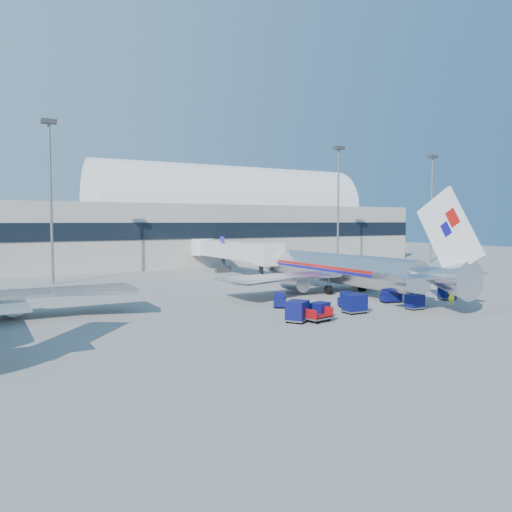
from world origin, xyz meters
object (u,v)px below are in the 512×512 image
cart_train_c (297,311)px  mast_far_east (432,193)px  tug_left (280,300)px  tug_lead (350,300)px  barrier_mid (421,285)px  airliner_main (341,268)px  cart_train_b (320,310)px  mast_east (338,189)px  cart_open_red (318,317)px  mast_west (50,177)px  barrier_far (438,283)px  cart_solo_near (415,302)px  barrier_near (402,286)px  cart_solo_far (447,292)px  tug_right (390,297)px  cart_train_a (355,303)px  ramp_worker (451,296)px

cart_train_c → mast_far_east: bearing=-2.5°
tug_left → tug_lead: bearing=-86.3°
barrier_mid → airliner_main: bearing=167.5°
cart_train_b → barrier_mid: bearing=2.0°
barrier_mid → cart_train_b: cart_train_b is taller
mast_east → tug_lead: 45.75m
tug_lead → cart_train_c: size_ratio=1.01×
airliner_main → cart_open_red: bearing=-134.9°
mast_west → barrier_far: (44.60, -28.00, -14.34)m
mast_west → cart_solo_near: 50.17m
barrier_near → cart_solo_far: size_ratio=1.52×
mast_west → barrier_near: (38.00, -28.00, -14.34)m
cart_solo_near → cart_solo_far: size_ratio=0.88×
tug_right → cart_open_red: tug_right is taller
barrier_mid → mast_west: bearing=145.9°
mast_east → barrier_near: bearing=-113.2°
barrier_mid → cart_open_red: barrier_mid is taller
tug_right → cart_train_c: size_ratio=0.89×
barrier_near → tug_right: (-8.52, -6.47, 0.19)m
mast_east → tug_lead: (-26.24, -34.75, -14.03)m
cart_train_c → cart_solo_far: cart_train_c is taller
cart_solo_near → mast_east: bearing=63.5°
barrier_far → cart_train_b: bearing=-159.8°
mast_far_east → tug_right: size_ratio=9.55×
mast_far_east → barrier_mid: size_ratio=7.53×
mast_east → mast_far_east: size_ratio=1.00×
mast_east → barrier_far: (-5.40, -28.00, -14.34)m
tug_right → cart_solo_near: bearing=-87.8°
tug_left → cart_open_red: bearing=-153.1°
mast_west → cart_solo_far: bearing=-44.7°
barrier_far → tug_left: tug_left is taller
mast_far_east → cart_open_red: mast_far_east is taller
barrier_near → cart_solo_near: bearing=-131.2°
cart_train_b → cart_solo_far: size_ratio=1.03×
tug_lead → cart_train_c: (-8.88, -3.47, 0.23)m
cart_solo_far → barrier_near: bearing=91.3°
mast_west → tug_lead: size_ratio=8.45×
cart_train_a → ramp_worker: bearing=-3.4°
mast_east → mast_far_east: (25.00, 0.00, 0.00)m
barrier_near → barrier_mid: same height
mast_west → mast_east: bearing=0.0°
barrier_near → ramp_worker: bearing=-109.8°
barrier_mid → cart_solo_far: (-4.79, -8.15, 0.37)m
mast_east → cart_solo_near: bearing=-118.9°
tug_right → cart_solo_near: 4.41m
airliner_main → cart_open_red: (-13.47, -13.50, -2.48)m
barrier_mid → cart_train_b: bearing=-157.2°
barrier_far → cart_train_b: size_ratio=1.48×
airliner_main → cart_train_c: size_ratio=14.05×
cart_open_red → mast_far_east: bearing=21.5°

